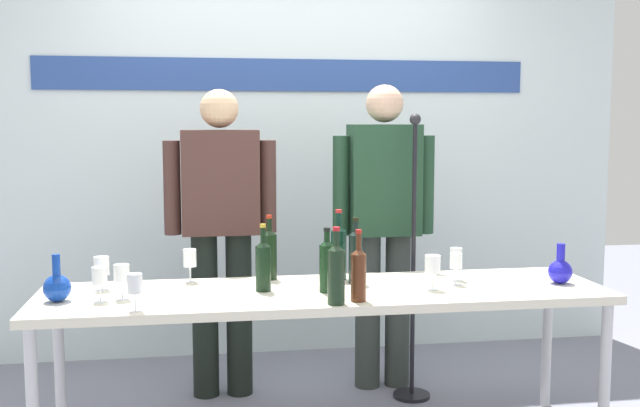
{
  "coord_description": "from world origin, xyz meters",
  "views": [
    {
      "loc": [
        -0.55,
        -3.29,
        1.49
      ],
      "look_at": [
        0.0,
        0.15,
        1.11
      ],
      "focal_mm": 42.03,
      "sensor_mm": 36.0,
      "label": 1
    }
  ],
  "objects_px": {
    "wine_bottle_2": "(263,264)",
    "wine_glass_right_2": "(456,258)",
    "wine_bottle_4": "(337,272)",
    "microphone_stand": "(413,305)",
    "wine_glass_left_2": "(100,277)",
    "wine_bottle_5": "(339,250)",
    "wine_bottle_6": "(269,252)",
    "wine_glass_left_1": "(122,274)",
    "wine_bottle_3": "(358,273)",
    "decanter_blue_right": "(560,270)",
    "wine_bottle_0": "(356,255)",
    "wine_glass_right_1": "(456,262)",
    "decanter_blue_left": "(57,287)",
    "wine_glass_left_4": "(135,284)",
    "presenter_left": "(221,223)",
    "wine_glass_left_3": "(190,259)",
    "wine_glass_right_0": "(433,265)",
    "wine_glass_left_0": "(102,266)",
    "wine_bottle_1": "(326,264)",
    "display_table": "(325,301)",
    "presenter_right": "(384,218)"
  },
  "relations": [
    {
      "from": "wine_bottle_5",
      "to": "wine_bottle_6",
      "type": "xyz_separation_m",
      "value": [
        -0.33,
        0.05,
        -0.01
      ]
    },
    {
      "from": "wine_bottle_2",
      "to": "presenter_left",
      "type": "bearing_deg",
      "value": 103.39
    },
    {
      "from": "decanter_blue_left",
      "to": "wine_glass_right_2",
      "type": "relative_size",
      "value": 1.29
    },
    {
      "from": "wine_glass_right_0",
      "to": "microphone_stand",
      "type": "relative_size",
      "value": 0.1
    },
    {
      "from": "wine_bottle_6",
      "to": "wine_glass_left_3",
      "type": "distance_m",
      "value": 0.38
    },
    {
      "from": "wine_bottle_4",
      "to": "microphone_stand",
      "type": "height_order",
      "value": "microphone_stand"
    },
    {
      "from": "decanter_blue_left",
      "to": "wine_bottle_6",
      "type": "relative_size",
      "value": 0.65
    },
    {
      "from": "wine_bottle_4",
      "to": "microphone_stand",
      "type": "bearing_deg",
      "value": 54.8
    },
    {
      "from": "wine_bottle_1",
      "to": "wine_glass_right_0",
      "type": "distance_m",
      "value": 0.48
    },
    {
      "from": "wine_bottle_3",
      "to": "wine_glass_left_3",
      "type": "bearing_deg",
      "value": 145.05
    },
    {
      "from": "wine_bottle_4",
      "to": "wine_glass_right_0",
      "type": "relative_size",
      "value": 2.04
    },
    {
      "from": "presenter_left",
      "to": "wine_glass_right_2",
      "type": "distance_m",
      "value": 1.27
    },
    {
      "from": "presenter_right",
      "to": "wine_glass_right_1",
      "type": "relative_size",
      "value": 11.38
    },
    {
      "from": "wine_glass_left_2",
      "to": "microphone_stand",
      "type": "bearing_deg",
      "value": 21.11
    },
    {
      "from": "wine_bottle_2",
      "to": "wine_glass_right_2",
      "type": "distance_m",
      "value": 0.94
    },
    {
      "from": "wine_glass_left_3",
      "to": "wine_glass_right_2",
      "type": "height_order",
      "value": "wine_glass_left_3"
    },
    {
      "from": "presenter_left",
      "to": "wine_bottle_5",
      "type": "relative_size",
      "value": 4.9
    },
    {
      "from": "decanter_blue_right",
      "to": "wine_bottle_0",
      "type": "xyz_separation_m",
      "value": [
        -0.95,
        0.16,
        0.07
      ]
    },
    {
      "from": "presenter_left",
      "to": "decanter_blue_left",
      "type": "bearing_deg",
      "value": -132.7
    },
    {
      "from": "wine_bottle_2",
      "to": "wine_glass_left_3",
      "type": "xyz_separation_m",
      "value": [
        -0.33,
        0.24,
        -0.01
      ]
    },
    {
      "from": "wine_glass_left_2",
      "to": "decanter_blue_left",
      "type": "bearing_deg",
      "value": 170.47
    },
    {
      "from": "wine_bottle_4",
      "to": "presenter_left",
      "type": "bearing_deg",
      "value": 114.28
    },
    {
      "from": "wine_glass_left_3",
      "to": "wine_glass_left_1",
      "type": "bearing_deg",
      "value": -132.58
    },
    {
      "from": "decanter_blue_left",
      "to": "wine_bottle_2",
      "type": "relative_size",
      "value": 0.67
    },
    {
      "from": "wine_bottle_4",
      "to": "wine_glass_left_2",
      "type": "height_order",
      "value": "wine_bottle_4"
    },
    {
      "from": "wine_bottle_3",
      "to": "wine_glass_left_4",
      "type": "xyz_separation_m",
      "value": [
        -0.92,
        -0.03,
        -0.01
      ]
    },
    {
      "from": "wine_glass_left_1",
      "to": "wine_glass_right_2",
      "type": "height_order",
      "value": "wine_glass_right_2"
    },
    {
      "from": "decanter_blue_right",
      "to": "wine_glass_left_2",
      "type": "relative_size",
      "value": 1.27
    },
    {
      "from": "wine_glass_left_0",
      "to": "wine_glass_left_1",
      "type": "distance_m",
      "value": 0.23
    },
    {
      "from": "wine_glass_left_1",
      "to": "wine_glass_right_0",
      "type": "distance_m",
      "value": 1.37
    },
    {
      "from": "presenter_left",
      "to": "wine_bottle_2",
      "type": "xyz_separation_m",
      "value": [
        0.17,
        -0.71,
        -0.1
      ]
    },
    {
      "from": "decanter_blue_left",
      "to": "wine_bottle_1",
      "type": "relative_size",
      "value": 0.7
    },
    {
      "from": "wine_bottle_3",
      "to": "wine_glass_right_1",
      "type": "bearing_deg",
      "value": 25.48
    },
    {
      "from": "decanter_blue_left",
      "to": "wine_glass_left_0",
      "type": "relative_size",
      "value": 1.33
    },
    {
      "from": "wine_bottle_2",
      "to": "wine_glass_right_0",
      "type": "relative_size",
      "value": 1.91
    },
    {
      "from": "wine_bottle_0",
      "to": "wine_glass_left_1",
      "type": "distance_m",
      "value": 1.07
    },
    {
      "from": "wine_bottle_3",
      "to": "wine_bottle_4",
      "type": "relative_size",
      "value": 0.94
    },
    {
      "from": "wine_bottle_0",
      "to": "wine_glass_right_2",
      "type": "xyz_separation_m",
      "value": [
        0.49,
        -0.01,
        -0.03
      ]
    },
    {
      "from": "wine_glass_left_0",
      "to": "wine_bottle_3",
      "type": "bearing_deg",
      "value": -19.3
    },
    {
      "from": "wine_bottle_4",
      "to": "wine_glass_left_1",
      "type": "xyz_separation_m",
      "value": [
        -0.89,
        0.23,
        -0.03
      ]
    },
    {
      "from": "wine_bottle_0",
      "to": "wine_glass_right_2",
      "type": "distance_m",
      "value": 0.49
    },
    {
      "from": "wine_bottle_6",
      "to": "wine_glass_left_0",
      "type": "relative_size",
      "value": 2.05
    },
    {
      "from": "wine_bottle_0",
      "to": "wine_glass_left_3",
      "type": "distance_m",
      "value": 0.79
    },
    {
      "from": "wine_bottle_5",
      "to": "wine_glass_left_4",
      "type": "xyz_separation_m",
      "value": [
        -0.92,
        -0.48,
        -0.03
      ]
    },
    {
      "from": "wine_bottle_5",
      "to": "wine_glass_right_1",
      "type": "height_order",
      "value": "wine_bottle_5"
    },
    {
      "from": "wine_glass_right_0",
      "to": "wine_glass_left_1",
      "type": "bearing_deg",
      "value": 178.59
    },
    {
      "from": "display_table",
      "to": "decanter_blue_right",
      "type": "bearing_deg",
      "value": -2.56
    },
    {
      "from": "wine_bottle_4",
      "to": "wine_bottle_5",
      "type": "xyz_separation_m",
      "value": [
        0.1,
        0.49,
        0.0
      ]
    },
    {
      "from": "decanter_blue_right",
      "to": "wine_bottle_0",
      "type": "bearing_deg",
      "value": 170.35
    },
    {
      "from": "wine_bottle_1",
      "to": "wine_bottle_4",
      "type": "distance_m",
      "value": 0.23
    }
  ]
}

